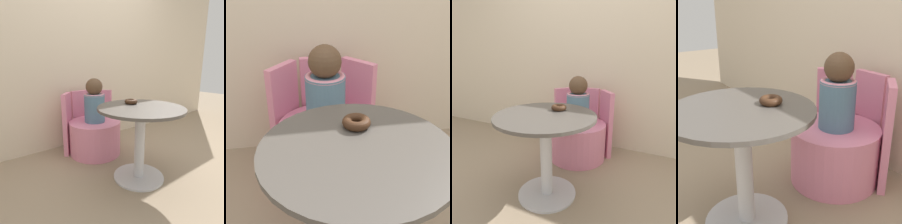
% 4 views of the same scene
% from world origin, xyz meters
% --- Properties ---
extents(round_table, '(0.77, 0.77, 0.69)m').
position_xyz_m(round_table, '(-0.09, -0.04, 0.49)').
color(round_table, silver).
rests_on(round_table, ground_plane).
extents(tub_chair, '(0.60, 0.60, 0.40)m').
position_xyz_m(tub_chair, '(-0.12, 0.67, 0.20)').
color(tub_chair, pink).
rests_on(tub_chair, ground_plane).
extents(booth_backrest, '(0.70, 0.26, 0.73)m').
position_xyz_m(booth_backrest, '(-0.12, 0.91, 0.36)').
color(booth_backrest, pink).
rests_on(booth_backrest, ground_plane).
extents(child_figure, '(0.24, 0.24, 0.50)m').
position_xyz_m(child_figure, '(-0.12, 0.67, 0.63)').
color(child_figure, slate).
rests_on(child_figure, tub_chair).
extents(donut, '(0.12, 0.12, 0.04)m').
position_xyz_m(donut, '(-0.06, 0.12, 0.71)').
color(donut, '#3D2314').
rests_on(donut, round_table).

